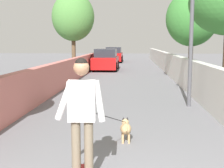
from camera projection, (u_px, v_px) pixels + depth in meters
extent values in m
plane|color=slate|center=(126.00, 78.00, 17.11)|extent=(80.00, 80.00, 0.00)
cube|color=#CC726B|center=(71.00, 70.00, 15.23)|extent=(48.00, 0.30, 1.18)
cube|color=silver|center=(180.00, 70.00, 14.86)|extent=(48.00, 0.30, 1.31)
cylinder|color=brown|center=(74.00, 50.00, 22.12)|extent=(0.29, 0.29, 2.92)
ellipsoid|color=#4C843D|center=(73.00, 17.00, 21.79)|extent=(3.07, 3.07, 3.48)
cylinder|color=#473523|center=(190.00, 58.00, 15.72)|extent=(0.24, 0.24, 2.42)
ellipsoid|color=#387A33|center=(192.00, 18.00, 15.45)|extent=(2.65, 2.65, 2.85)
cylinder|color=#4C4C51|center=(191.00, 43.00, 9.15)|extent=(0.12, 0.12, 3.95)
cylinder|color=#726651|center=(76.00, 148.00, 4.27)|extent=(0.14, 0.14, 0.81)
cylinder|color=#726651|center=(89.00, 148.00, 4.27)|extent=(0.14, 0.14, 0.81)
cube|color=white|center=(82.00, 101.00, 4.18)|extent=(0.24, 0.39, 0.56)
cylinder|color=white|center=(65.00, 100.00, 4.18)|extent=(0.11, 0.29, 0.58)
cylinder|color=white|center=(99.00, 101.00, 4.18)|extent=(0.10, 0.18, 0.59)
sphere|color=#9E7051|center=(81.00, 68.00, 4.12)|extent=(0.22, 0.22, 0.22)
sphere|color=black|center=(81.00, 65.00, 4.11)|extent=(0.19, 0.19, 0.19)
ellipsoid|color=tan|center=(126.00, 129.00, 6.02)|extent=(0.36, 0.24, 0.22)
sphere|color=tan|center=(125.00, 122.00, 6.24)|extent=(0.15, 0.15, 0.15)
cone|color=black|center=(123.00, 118.00, 6.23)|extent=(0.05, 0.05, 0.06)
cone|color=black|center=(127.00, 118.00, 6.23)|extent=(0.05, 0.05, 0.06)
cylinder|color=tan|center=(123.00, 136.00, 6.15)|extent=(0.04, 0.04, 0.18)
cylinder|color=tan|center=(128.00, 136.00, 6.15)|extent=(0.04, 0.04, 0.18)
cylinder|color=tan|center=(123.00, 139.00, 5.93)|extent=(0.04, 0.04, 0.18)
cylinder|color=tan|center=(129.00, 139.00, 5.93)|extent=(0.04, 0.04, 0.18)
cylinder|color=tan|center=(126.00, 128.00, 5.78)|extent=(0.14, 0.04, 0.13)
cylinder|color=black|center=(108.00, 117.00, 5.10)|extent=(1.78, 0.59, 0.66)
cube|color=#B71414|center=(106.00, 62.00, 22.07)|extent=(4.13, 1.70, 0.80)
cube|color=#262B33|center=(106.00, 53.00, 21.97)|extent=(2.15, 1.50, 0.60)
cylinder|color=black|center=(97.00, 64.00, 23.42)|extent=(0.64, 0.22, 0.64)
cylinder|color=black|center=(117.00, 64.00, 23.31)|extent=(0.64, 0.22, 0.64)
cylinder|color=black|center=(93.00, 67.00, 20.89)|extent=(0.64, 0.22, 0.64)
cylinder|color=black|center=(116.00, 67.00, 20.78)|extent=(0.64, 0.22, 0.64)
cube|color=#B71414|center=(114.00, 57.00, 31.29)|extent=(4.25, 1.70, 0.80)
cube|color=#262B33|center=(114.00, 50.00, 31.20)|extent=(2.21, 1.50, 0.60)
cylinder|color=black|center=(107.00, 58.00, 32.68)|extent=(0.64, 0.22, 0.64)
cylinder|color=black|center=(122.00, 58.00, 32.57)|extent=(0.64, 0.22, 0.64)
cylinder|color=black|center=(105.00, 60.00, 30.08)|extent=(0.64, 0.22, 0.64)
cylinder|color=black|center=(121.00, 60.00, 29.97)|extent=(0.64, 0.22, 0.64)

